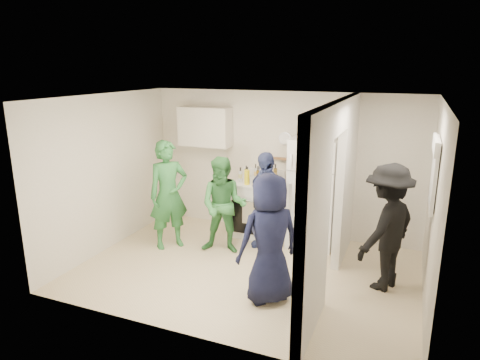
% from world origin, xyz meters
% --- Properties ---
extents(floor, '(4.80, 4.80, 0.00)m').
position_xyz_m(floor, '(0.00, 0.00, 0.00)').
color(floor, beige).
rests_on(floor, ground).
extents(wall_back, '(4.80, 0.00, 4.80)m').
position_xyz_m(wall_back, '(0.00, 1.70, 1.25)').
color(wall_back, silver).
rests_on(wall_back, floor).
extents(wall_front, '(4.80, 0.00, 4.80)m').
position_xyz_m(wall_front, '(0.00, -1.70, 1.25)').
color(wall_front, silver).
rests_on(wall_front, floor).
extents(wall_left, '(0.00, 3.40, 3.40)m').
position_xyz_m(wall_left, '(-2.40, 0.00, 1.25)').
color(wall_left, silver).
rests_on(wall_left, floor).
extents(wall_right, '(0.00, 3.40, 3.40)m').
position_xyz_m(wall_right, '(2.40, 0.00, 1.25)').
color(wall_right, silver).
rests_on(wall_right, floor).
extents(ceiling, '(4.80, 4.80, 0.00)m').
position_xyz_m(ceiling, '(0.00, 0.00, 2.50)').
color(ceiling, white).
rests_on(ceiling, wall_back).
extents(partition_pier_back, '(0.12, 1.20, 2.50)m').
position_xyz_m(partition_pier_back, '(1.20, 1.10, 1.25)').
color(partition_pier_back, silver).
rests_on(partition_pier_back, floor).
extents(partition_pier_front, '(0.12, 1.20, 2.50)m').
position_xyz_m(partition_pier_front, '(1.20, -1.10, 1.25)').
color(partition_pier_front, silver).
rests_on(partition_pier_front, floor).
extents(partition_header, '(0.12, 1.00, 0.40)m').
position_xyz_m(partition_header, '(1.20, 0.00, 2.30)').
color(partition_header, silver).
rests_on(partition_header, partition_pier_back).
extents(stove, '(0.81, 0.68, 0.97)m').
position_xyz_m(stove, '(-0.32, 1.37, 0.48)').
color(stove, white).
rests_on(stove, floor).
extents(upper_cabinet, '(0.95, 0.34, 0.70)m').
position_xyz_m(upper_cabinet, '(-1.40, 1.52, 1.85)').
color(upper_cabinet, silver).
rests_on(upper_cabinet, wall_back).
extents(fridge, '(0.74, 0.72, 1.80)m').
position_xyz_m(fridge, '(0.66, 1.34, 0.90)').
color(fridge, white).
rests_on(fridge, floor).
extents(wicker_basket, '(0.35, 0.25, 0.15)m').
position_xyz_m(wicker_basket, '(0.56, 1.39, 1.88)').
color(wicker_basket, brown).
rests_on(wicker_basket, fridge).
extents(blue_bowl, '(0.24, 0.24, 0.11)m').
position_xyz_m(blue_bowl, '(0.56, 1.39, 2.01)').
color(blue_bowl, navy).
rests_on(blue_bowl, wicker_basket).
extents(yellow_cup_stack_top, '(0.09, 0.09, 0.25)m').
position_xyz_m(yellow_cup_stack_top, '(0.88, 1.24, 1.93)').
color(yellow_cup_stack_top, yellow).
rests_on(yellow_cup_stack_top, fridge).
extents(wall_clock, '(0.22, 0.02, 0.22)m').
position_xyz_m(wall_clock, '(0.05, 1.68, 1.70)').
color(wall_clock, white).
rests_on(wall_clock, wall_back).
extents(spice_shelf, '(0.35, 0.08, 0.03)m').
position_xyz_m(spice_shelf, '(0.00, 1.65, 1.35)').
color(spice_shelf, olive).
rests_on(spice_shelf, wall_back).
extents(nook_window, '(0.03, 0.70, 0.80)m').
position_xyz_m(nook_window, '(2.38, 0.20, 1.65)').
color(nook_window, black).
rests_on(nook_window, wall_right).
extents(nook_window_frame, '(0.04, 0.76, 0.86)m').
position_xyz_m(nook_window_frame, '(2.36, 0.20, 1.65)').
color(nook_window_frame, white).
rests_on(nook_window_frame, wall_right).
extents(nook_valance, '(0.04, 0.82, 0.18)m').
position_xyz_m(nook_valance, '(2.34, 0.20, 2.00)').
color(nook_valance, white).
rests_on(nook_valance, wall_right).
extents(yellow_cup_stack_stove, '(0.09, 0.09, 0.25)m').
position_xyz_m(yellow_cup_stack_stove, '(-0.44, 1.15, 1.09)').
color(yellow_cup_stack_stove, yellow).
rests_on(yellow_cup_stack_stove, stove).
extents(red_cup, '(0.09, 0.09, 0.12)m').
position_xyz_m(red_cup, '(-0.10, 1.17, 1.03)').
color(red_cup, '#B40C13').
rests_on(red_cup, stove).
extents(person_green_left, '(0.74, 0.77, 1.78)m').
position_xyz_m(person_green_left, '(-1.49, 0.35, 0.89)').
color(person_green_left, '#2F7733').
rests_on(person_green_left, floor).
extents(person_green_center, '(0.86, 0.73, 1.56)m').
position_xyz_m(person_green_center, '(-0.58, 0.49, 0.78)').
color(person_green_center, '#398240').
rests_on(person_green_center, floor).
extents(person_denim, '(0.99, 0.89, 1.61)m').
position_xyz_m(person_denim, '(-0.01, 0.87, 0.81)').
color(person_denim, '#38487A').
rests_on(person_denim, floor).
extents(person_navy, '(0.95, 0.95, 1.67)m').
position_xyz_m(person_navy, '(0.56, -0.64, 0.83)').
color(person_navy, black).
rests_on(person_navy, floor).
extents(person_nook, '(1.05, 1.27, 1.71)m').
position_xyz_m(person_nook, '(1.88, 0.27, 0.86)').
color(person_nook, black).
rests_on(person_nook, floor).
extents(bottle_a, '(0.06, 0.06, 0.24)m').
position_xyz_m(bottle_a, '(-0.59, 1.49, 1.09)').
color(bottle_a, brown).
rests_on(bottle_a, stove).
extents(bottle_b, '(0.07, 0.07, 0.28)m').
position_xyz_m(bottle_b, '(-0.48, 1.28, 1.10)').
color(bottle_b, '#1B5126').
rests_on(bottle_b, stove).
extents(bottle_c, '(0.06, 0.06, 0.28)m').
position_xyz_m(bottle_c, '(-0.42, 1.51, 1.11)').
color(bottle_c, silver).
rests_on(bottle_c, stove).
extents(bottle_d, '(0.06, 0.06, 0.30)m').
position_xyz_m(bottle_d, '(-0.30, 1.30, 1.12)').
color(bottle_d, brown).
rests_on(bottle_d, stove).
extents(bottle_e, '(0.08, 0.08, 0.26)m').
position_xyz_m(bottle_e, '(-0.23, 1.56, 1.09)').
color(bottle_e, '#9AA6AB').
rests_on(bottle_e, stove).
extents(bottle_f, '(0.07, 0.07, 0.32)m').
position_xyz_m(bottle_f, '(-0.15, 1.39, 1.13)').
color(bottle_f, black).
rests_on(bottle_f, stove).
extents(bottle_g, '(0.06, 0.06, 0.31)m').
position_xyz_m(bottle_g, '(-0.05, 1.50, 1.12)').
color(bottle_g, olive).
rests_on(bottle_g, stove).
extents(bottle_h, '(0.06, 0.06, 0.26)m').
position_xyz_m(bottle_h, '(-0.61, 1.27, 1.10)').
color(bottle_h, silver).
rests_on(bottle_h, stove).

